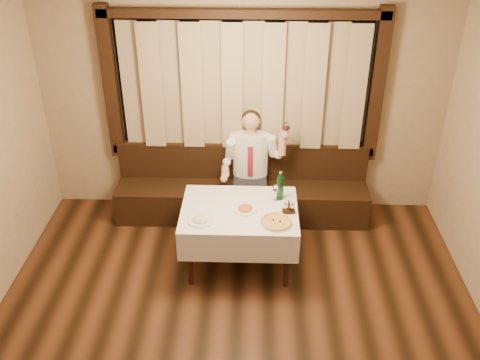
{
  "coord_description": "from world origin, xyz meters",
  "views": [
    {
      "loc": [
        0.16,
        -3.14,
        3.98
      ],
      "look_at": [
        0.0,
        1.9,
        1.0
      ],
      "focal_mm": 40.0,
      "sensor_mm": 36.0,
      "label": 1
    }
  ],
  "objects_px": {
    "dining_table": "(239,217)",
    "cruet_caddy": "(289,209)",
    "banquette": "(242,193)",
    "seated_man": "(251,161)",
    "green_bottle": "(280,188)",
    "pasta_red": "(245,207)",
    "pasta_cream": "(201,218)",
    "pizza": "(276,222)"
  },
  "relations": [
    {
      "from": "cruet_caddy",
      "to": "seated_man",
      "type": "xyz_separation_m",
      "value": [
        -0.42,
        1.0,
        0.04
      ]
    },
    {
      "from": "pasta_cream",
      "to": "green_bottle",
      "type": "distance_m",
      "value": 0.97
    },
    {
      "from": "pasta_red",
      "to": "green_bottle",
      "type": "relative_size",
      "value": 0.75
    },
    {
      "from": "pasta_red",
      "to": "cruet_caddy",
      "type": "distance_m",
      "value": 0.47
    },
    {
      "from": "banquette",
      "to": "dining_table",
      "type": "bearing_deg",
      "value": -90.0
    },
    {
      "from": "green_bottle",
      "to": "cruet_caddy",
      "type": "bearing_deg",
      "value": -72.97
    },
    {
      "from": "pizza",
      "to": "green_bottle",
      "type": "relative_size",
      "value": 1.0
    },
    {
      "from": "dining_table",
      "to": "pizza",
      "type": "distance_m",
      "value": 0.49
    },
    {
      "from": "banquette",
      "to": "pizza",
      "type": "relative_size",
      "value": 9.26
    },
    {
      "from": "banquette",
      "to": "pizza",
      "type": "xyz_separation_m",
      "value": [
        0.39,
        -1.28,
        0.46
      ]
    },
    {
      "from": "banquette",
      "to": "dining_table",
      "type": "relative_size",
      "value": 2.52
    },
    {
      "from": "dining_table",
      "to": "seated_man",
      "type": "distance_m",
      "value": 0.96
    },
    {
      "from": "dining_table",
      "to": "cruet_caddy",
      "type": "bearing_deg",
      "value": -7.02
    },
    {
      "from": "pasta_cream",
      "to": "cruet_caddy",
      "type": "height_order",
      "value": "cruet_caddy"
    },
    {
      "from": "dining_table",
      "to": "pasta_cream",
      "type": "relative_size",
      "value": 4.58
    },
    {
      "from": "dining_table",
      "to": "pasta_cream",
      "type": "height_order",
      "value": "pasta_cream"
    },
    {
      "from": "banquette",
      "to": "seated_man",
      "type": "bearing_deg",
      "value": -39.17
    },
    {
      "from": "pasta_red",
      "to": "pasta_cream",
      "type": "relative_size",
      "value": 0.94
    },
    {
      "from": "pizza",
      "to": "green_bottle",
      "type": "height_order",
      "value": "green_bottle"
    },
    {
      "from": "dining_table",
      "to": "green_bottle",
      "type": "distance_m",
      "value": 0.55
    },
    {
      "from": "green_bottle",
      "to": "pizza",
      "type": "bearing_deg",
      "value": -96.15
    },
    {
      "from": "banquette",
      "to": "pasta_red",
      "type": "relative_size",
      "value": 12.33
    },
    {
      "from": "dining_table",
      "to": "pasta_red",
      "type": "height_order",
      "value": "pasta_red"
    },
    {
      "from": "dining_table",
      "to": "pizza",
      "type": "height_order",
      "value": "pizza"
    },
    {
      "from": "dining_table",
      "to": "pizza",
      "type": "xyz_separation_m",
      "value": [
        0.39,
        -0.26,
        0.12
      ]
    },
    {
      "from": "pasta_cream",
      "to": "seated_man",
      "type": "height_order",
      "value": "seated_man"
    },
    {
      "from": "seated_man",
      "to": "banquette",
      "type": "bearing_deg",
      "value": 140.83
    },
    {
      "from": "dining_table",
      "to": "banquette",
      "type": "bearing_deg",
      "value": 90.0
    },
    {
      "from": "banquette",
      "to": "pasta_red",
      "type": "xyz_separation_m",
      "value": [
        0.06,
        -1.05,
        0.48
      ]
    },
    {
      "from": "dining_table",
      "to": "cruet_caddy",
      "type": "distance_m",
      "value": 0.56
    },
    {
      "from": "seated_man",
      "to": "pasta_red",
      "type": "bearing_deg",
      "value": -92.81
    },
    {
      "from": "dining_table",
      "to": "seated_man",
      "type": "xyz_separation_m",
      "value": [
        0.11,
        0.93,
        0.19
      ]
    },
    {
      "from": "pizza",
      "to": "pasta_red",
      "type": "distance_m",
      "value": 0.41
    },
    {
      "from": "dining_table",
      "to": "green_bottle",
      "type": "bearing_deg",
      "value": 25.7
    },
    {
      "from": "pasta_cream",
      "to": "banquette",
      "type": "bearing_deg",
      "value": 72.58
    },
    {
      "from": "cruet_caddy",
      "to": "seated_man",
      "type": "bearing_deg",
      "value": 107.44
    },
    {
      "from": "pasta_red",
      "to": "dining_table",
      "type": "bearing_deg",
      "value": 159.56
    },
    {
      "from": "dining_table",
      "to": "pasta_red",
      "type": "bearing_deg",
      "value": -20.44
    },
    {
      "from": "seated_man",
      "to": "pasta_cream",
      "type": "bearing_deg",
      "value": -113.35
    },
    {
      "from": "dining_table",
      "to": "pizza",
      "type": "relative_size",
      "value": 3.68
    },
    {
      "from": "dining_table",
      "to": "seated_man",
      "type": "bearing_deg",
      "value": 83.21
    },
    {
      "from": "dining_table",
      "to": "cruet_caddy",
      "type": "height_order",
      "value": "cruet_caddy"
    }
  ]
}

